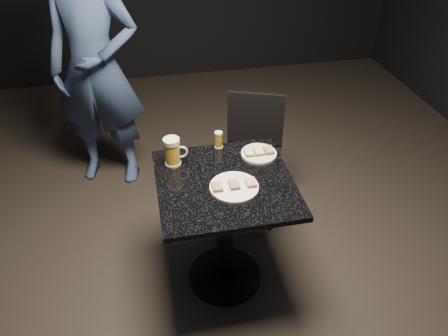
% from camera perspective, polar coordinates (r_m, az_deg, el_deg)
% --- Properties ---
extents(floor, '(6.00, 6.00, 0.00)m').
position_cam_1_polar(floor, '(2.77, 0.09, -14.00)').
color(floor, black).
rests_on(floor, ground).
extents(plate_large, '(0.25, 0.25, 0.01)m').
position_cam_1_polar(plate_large, '(2.20, 1.33, -2.52)').
color(plate_large, white).
rests_on(plate_large, table).
extents(plate_small, '(0.20, 0.20, 0.01)m').
position_cam_1_polar(plate_small, '(2.44, 4.57, 1.87)').
color(plate_small, silver).
rests_on(plate_small, table).
extents(patron, '(0.75, 0.59, 1.81)m').
position_cam_1_polar(patron, '(3.21, -16.47, 12.37)').
color(patron, navy).
rests_on(patron, floor).
extents(table, '(0.70, 0.70, 0.75)m').
position_cam_1_polar(table, '(2.40, 0.10, -6.27)').
color(table, black).
rests_on(table, floor).
extents(beer_mug, '(0.13, 0.09, 0.16)m').
position_cam_1_polar(beer_mug, '(2.34, -6.72, 2.16)').
color(beer_mug, silver).
rests_on(beer_mug, table).
extents(beer_tumbler, '(0.05, 0.05, 0.10)m').
position_cam_1_polar(beer_tumbler, '(2.47, -0.71, 3.71)').
color(beer_tumbler, silver).
rests_on(beer_tumbler, table).
extents(chair, '(0.49, 0.49, 0.86)m').
position_cam_1_polar(chair, '(2.94, 3.79, 2.42)').
color(chair, black).
rests_on(chair, floor).
extents(canapes_on_plate_large, '(0.22, 0.07, 0.02)m').
position_cam_1_polar(canapes_on_plate_large, '(2.19, 1.33, -2.18)').
color(canapes_on_plate_large, '#4C3521').
rests_on(canapes_on_plate_large, plate_large).
extents(canapes_on_plate_small, '(0.16, 0.07, 0.02)m').
position_cam_1_polar(canapes_on_plate_small, '(2.43, 4.59, 2.18)').
color(canapes_on_plate_small, '#4C3521').
rests_on(canapes_on_plate_small, plate_small).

